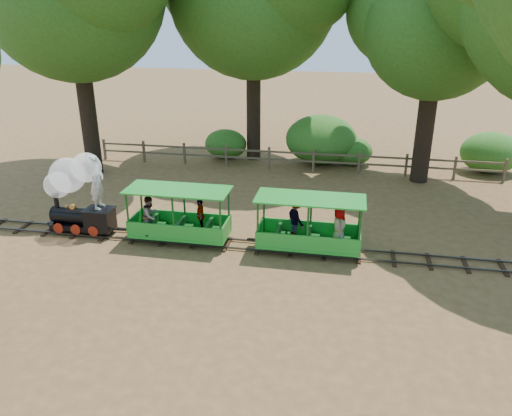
% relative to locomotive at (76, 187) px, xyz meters
% --- Properties ---
extents(ground, '(90.00, 90.00, 0.00)m').
position_rel_locomotive_xyz_m(ground, '(5.92, -0.08, -1.56)').
color(ground, olive).
rests_on(ground, ground).
extents(track, '(22.00, 1.00, 0.10)m').
position_rel_locomotive_xyz_m(track, '(5.92, -0.08, -1.49)').
color(track, '#3F3D3A').
rests_on(track, ground).
extents(locomotive, '(2.37, 1.12, 2.72)m').
position_rel_locomotive_xyz_m(locomotive, '(0.00, 0.00, 0.00)').
color(locomotive, black).
rests_on(locomotive, ground).
extents(carriage_front, '(3.17, 1.31, 1.65)m').
position_rel_locomotive_xyz_m(carriage_front, '(3.30, -0.13, -0.82)').
color(carriage_front, green).
rests_on(carriage_front, track).
extents(carriage_rear, '(3.17, 1.44, 1.65)m').
position_rel_locomotive_xyz_m(carriage_rear, '(7.45, -0.01, -0.77)').
color(carriage_rear, green).
rests_on(carriage_rear, track).
extents(oak_ne, '(7.01, 6.17, 9.00)m').
position_rel_locomotive_xyz_m(oak_ne, '(11.39, 7.50, 4.91)').
color(oak_ne, '#2D2116').
rests_on(oak_ne, ground).
extents(fence, '(18.10, 0.10, 1.00)m').
position_rel_locomotive_xyz_m(fence, '(5.92, 7.92, -0.98)').
color(fence, brown).
rests_on(fence, ground).
extents(shrub_west, '(2.04, 1.57, 1.41)m').
position_rel_locomotive_xyz_m(shrub_west, '(2.58, 9.22, -0.85)').
color(shrub_west, '#2D6B1E').
rests_on(shrub_west, ground).
extents(shrub_mid_w, '(3.29, 2.53, 2.28)m').
position_rel_locomotive_xyz_m(shrub_mid_w, '(7.13, 9.22, -0.42)').
color(shrub_mid_w, '#2D6B1E').
rests_on(shrub_mid_w, ground).
extents(shrub_mid_e, '(1.89, 1.45, 1.31)m').
position_rel_locomotive_xyz_m(shrub_mid_e, '(8.58, 9.22, -0.91)').
color(shrub_mid_e, '#2D6B1E').
rests_on(shrub_mid_e, ground).
extents(shrub_east, '(2.60, 2.00, 1.80)m').
position_rel_locomotive_xyz_m(shrub_east, '(14.58, 9.22, -0.66)').
color(shrub_east, '#2D6B1E').
rests_on(shrub_east, ground).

